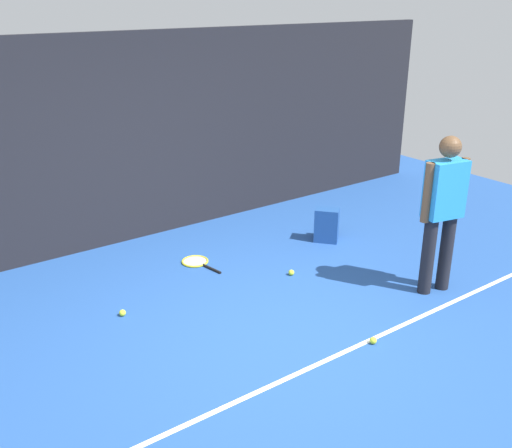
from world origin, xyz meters
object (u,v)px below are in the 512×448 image
object	(u,v)px
tennis_racket	(197,262)
backpack	(327,225)
tennis_ball_by_fence	(373,340)
tennis_ball_near_player	(291,272)
tennis_ball_mid_court	(122,313)
tennis_player	(443,206)

from	to	relation	value
tennis_racket	backpack	size ratio (longest dim) A/B	1.44
tennis_racket	tennis_ball_by_fence	bearing A→B (deg)	-179.96
tennis_ball_near_player	tennis_racket	bearing A→B (deg)	127.95
tennis_ball_by_fence	tennis_ball_mid_court	world-z (taller)	same
tennis_racket	tennis_ball_by_fence	distance (m)	2.48
tennis_ball_by_fence	tennis_ball_mid_court	bearing A→B (deg)	132.48
tennis_player	tennis_ball_mid_court	size ratio (longest dim) A/B	25.76
tennis_player	tennis_ball_near_player	size ratio (longest dim) A/B	25.76
backpack	tennis_racket	bearing A→B (deg)	36.48
tennis_ball_near_player	tennis_ball_mid_court	size ratio (longest dim) A/B	1.00
tennis_racket	tennis_ball_mid_court	size ratio (longest dim) A/B	9.60
tennis_racket	tennis_ball_mid_court	world-z (taller)	tennis_ball_mid_court
tennis_player	tennis_ball_by_fence	distance (m)	1.64
tennis_player	backpack	bearing A→B (deg)	103.09
tennis_racket	backpack	world-z (taller)	backpack
tennis_racket	tennis_ball_mid_court	xyz separation A→B (m)	(-1.22, -0.63, 0.02)
tennis_racket	tennis_ball_near_player	distance (m)	1.16
backpack	tennis_ball_mid_court	bearing A→B (deg)	53.99
tennis_racket	tennis_ball_by_fence	world-z (taller)	tennis_ball_by_fence
tennis_player	backpack	size ratio (longest dim) A/B	3.86
tennis_ball_by_fence	tennis_racket	bearing A→B (deg)	100.18
tennis_ball_near_player	tennis_ball_by_fence	xyz separation A→B (m)	(-0.27, -1.53, 0.00)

